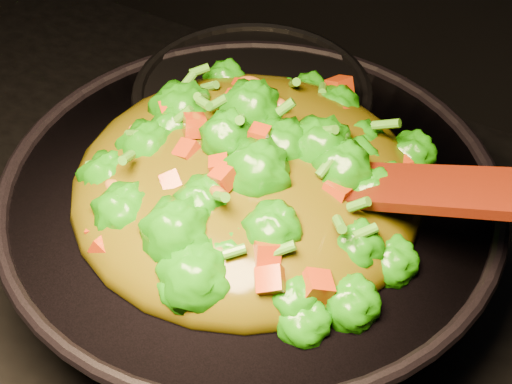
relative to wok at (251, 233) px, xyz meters
The scene contains 4 objects.
wok is the anchor object (origin of this frame).
stir_fry 0.12m from the wok, 89.85° to the right, with size 0.32×0.32×0.11m, color #1D7D08, non-canonical shape.
spatula 0.19m from the wok, ahead, with size 0.36×0.05×0.01m, color #370E04.
back_pot 0.14m from the wok, 119.76° to the left, with size 0.24×0.24×0.14m, color black.
Camera 1 is at (0.25, -0.36, 1.54)m, focal length 55.00 mm.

